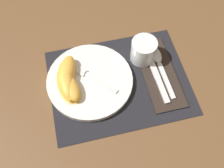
{
  "coord_description": "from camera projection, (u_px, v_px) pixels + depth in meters",
  "views": [
    {
      "loc": [
        -0.11,
        -0.37,
        0.71
      ],
      "look_at": [
        -0.03,
        -0.01,
        0.02
      ],
      "focal_mm": 42.0,
      "sensor_mm": 36.0,
      "label": 1
    }
  ],
  "objects": [
    {
      "name": "placemat",
      "position": [
        119.0,
        82.0,
        0.8
      ],
      "size": [
        0.42,
        0.32,
        0.0
      ],
      "color": "black",
      "rests_on": "ground_plane"
    },
    {
      "name": "citrus_wedge_3",
      "position": [
        70.0,
        87.0,
        0.76
      ],
      "size": [
        0.08,
        0.12,
        0.03
      ],
      "color": "#F7C656",
      "rests_on": "plate"
    },
    {
      "name": "fork",
      "position": [
        88.0,
        75.0,
        0.79
      ],
      "size": [
        0.14,
        0.15,
        0.0
      ],
      "color": "silver",
      "rests_on": "plate"
    },
    {
      "name": "napkin",
      "position": [
        159.0,
        73.0,
        0.81
      ],
      "size": [
        0.1,
        0.26,
        0.0
      ],
      "color": "#2D231E",
      "rests_on": "placemat"
    },
    {
      "name": "citrus_wedge_2",
      "position": [
        66.0,
        84.0,
        0.76
      ],
      "size": [
        0.07,
        0.13,
        0.03
      ],
      "color": "#F7C656",
      "rests_on": "plate"
    },
    {
      "name": "knife",
      "position": [
        156.0,
        74.0,
        0.81
      ],
      "size": [
        0.02,
        0.21,
        0.01
      ],
      "color": "silver",
      "rests_on": "napkin"
    },
    {
      "name": "spoon",
      "position": [
        158.0,
        61.0,
        0.83
      ],
      "size": [
        0.04,
        0.19,
        0.01
      ],
      "color": "silver",
      "rests_on": "napkin"
    },
    {
      "name": "ground_plane",
      "position": [
        119.0,
        82.0,
        0.81
      ],
      "size": [
        3.0,
        3.0,
        0.0
      ],
      "primitive_type": "plane",
      "color": "brown"
    },
    {
      "name": "citrus_wedge_0",
      "position": [
        66.0,
        73.0,
        0.78
      ],
      "size": [
        0.09,
        0.13,
        0.04
      ],
      "color": "#F7C656",
      "rests_on": "plate"
    },
    {
      "name": "citrus_wedge_1",
      "position": [
        66.0,
        80.0,
        0.77
      ],
      "size": [
        0.05,
        0.13,
        0.04
      ],
      "color": "#F7C656",
      "rests_on": "plate"
    },
    {
      "name": "juice_glass",
      "position": [
        143.0,
        51.0,
        0.81
      ],
      "size": [
        0.08,
        0.08,
        0.08
      ],
      "color": "silver",
      "rests_on": "placemat"
    },
    {
      "name": "plate",
      "position": [
        90.0,
        81.0,
        0.79
      ],
      "size": [
        0.26,
        0.26,
        0.02
      ],
      "color": "white",
      "rests_on": "placemat"
    }
  ]
}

